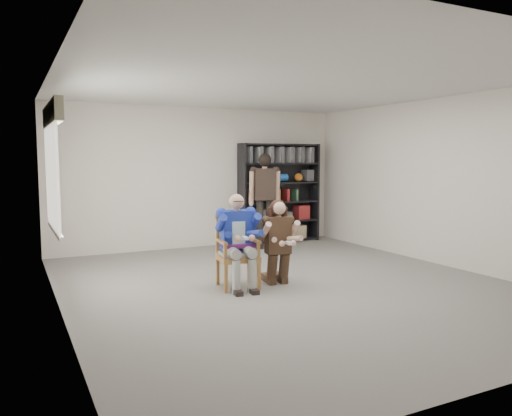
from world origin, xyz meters
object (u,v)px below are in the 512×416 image
standing_man (265,202)px  armchair (238,252)px  kneeling_woman (279,243)px  seated_man (238,241)px  bookshelf (279,193)px

standing_man → armchair: bearing=-107.7°
kneeling_woman → standing_man: bearing=74.6°
seated_man → kneeling_woman: 0.59m
seated_man → bookshelf: 3.93m
seated_man → standing_man: bearing=63.6°
kneeling_woman → bookshelf: bookshelf is taller
kneeling_woman → standing_man: standing_man is taller
standing_man → bookshelf: bearing=58.8°
seated_man → bookshelf: (2.39, 3.10, 0.39)m
kneeling_woman → bookshelf: size_ratio=0.57×
seated_man → kneeling_woman: (0.58, -0.12, -0.06)m
bookshelf → standing_man: bookshelf is taller
armchair → bookshelf: (2.39, 3.10, 0.55)m
armchair → seated_man: bearing=0.0°
armchair → kneeling_woman: 0.60m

